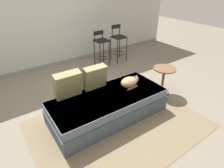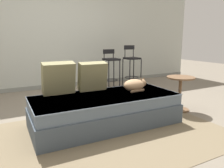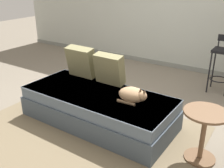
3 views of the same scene
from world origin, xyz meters
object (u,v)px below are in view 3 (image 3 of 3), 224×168
at_px(cat, 133,95).
at_px(side_table, 204,129).
at_px(throw_pillow_corner, 81,62).
at_px(bar_stool_near_window, 223,59).
at_px(throw_pillow_middle, 109,69).
at_px(couch, 98,107).

distance_m(cat, side_table, 0.85).
relative_size(throw_pillow_corner, cat, 1.24).
bearing_deg(bar_stool_near_window, throw_pillow_middle, -125.98).
distance_m(throw_pillow_middle, cat, 0.62).
xyz_separation_m(cat, bar_stool_near_window, (0.59, 1.84, 0.05)).
distance_m(throw_pillow_middle, side_table, 1.43).
relative_size(cat, bar_stool_near_window, 0.40).
relative_size(throw_pillow_middle, cat, 1.16).
height_order(throw_pillow_middle, side_table, throw_pillow_middle).
relative_size(bar_stool_near_window, side_table, 1.63).
height_order(couch, side_table, side_table).
bearing_deg(bar_stool_near_window, couch, -119.88).
distance_m(throw_pillow_corner, throw_pillow_middle, 0.49).
relative_size(throw_pillow_middle, side_table, 0.75).
xyz_separation_m(throw_pillow_middle, cat, (0.53, -0.30, -0.12)).
height_order(throw_pillow_corner, cat, throw_pillow_corner).
xyz_separation_m(bar_stool_near_window, side_table, (0.25, -1.89, -0.18)).
bearing_deg(side_table, throw_pillow_middle, 165.29).
distance_m(bar_stool_near_window, side_table, 1.92).
bearing_deg(cat, throw_pillow_corner, 162.73).
bearing_deg(throw_pillow_middle, couch, -82.78).
bearing_deg(bar_stool_near_window, side_table, -82.53).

